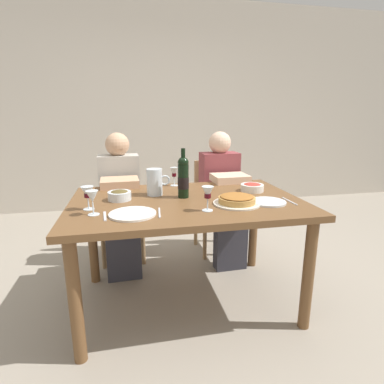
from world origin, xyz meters
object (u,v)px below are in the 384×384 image
(wine_glass_left_diner, at_px, (174,173))
(dining_table, at_px, (187,213))
(wine_glass_centre, at_px, (88,193))
(water_pitcher, at_px, (155,184))
(wine_glass_right_diner, at_px, (208,194))
(wine_glass_spare, at_px, (92,197))
(diner_left, at_px, (121,199))
(dinner_plate_left_setting, at_px, (133,214))
(chair_right, at_px, (215,199))
(dinner_plate_right_setting, at_px, (268,202))
(diner_right, at_px, (223,194))
(baked_tart, at_px, (237,200))
(chair_left, at_px, (121,204))
(salad_bowl, at_px, (252,187))
(olive_bowl, at_px, (119,195))
(wine_bottle, at_px, (183,177))

(wine_glass_left_diner, bearing_deg, dining_table, -87.42)
(dining_table, distance_m, wine_glass_centre, 0.64)
(wine_glass_left_diner, height_order, wine_glass_centre, wine_glass_left_diner)
(water_pitcher, xyz_separation_m, wine_glass_right_diner, (0.27, -0.43, 0.02))
(wine_glass_spare, xyz_separation_m, diner_left, (0.12, 0.86, -0.24))
(dinner_plate_left_setting, bearing_deg, chair_right, 54.49)
(dinner_plate_right_setting, bearing_deg, diner_right, 92.75)
(wine_glass_right_diner, xyz_separation_m, diner_left, (-0.52, 0.91, -0.25))
(wine_glass_right_diner, bearing_deg, diner_left, 119.72)
(baked_tart, relative_size, chair_left, 0.34)
(water_pitcher, height_order, salad_bowl, water_pitcher)
(water_pitcher, bearing_deg, salad_bowl, -2.78)
(olive_bowl, bearing_deg, diner_right, 32.16)
(wine_glass_right_diner, xyz_separation_m, diner_right, (0.38, 0.90, -0.25))
(salad_bowl, relative_size, chair_left, 0.19)
(baked_tart, xyz_separation_m, wine_glass_centre, (-0.89, 0.07, 0.07))
(salad_bowl, height_order, wine_glass_centre, wine_glass_centre)
(wine_glass_right_diner, height_order, chair_right, wine_glass_right_diner)
(wine_glass_right_diner, xyz_separation_m, dinner_plate_left_setting, (-0.43, 0.01, -0.10))
(diner_right, bearing_deg, wine_glass_right_diner, 65.30)
(wine_glass_left_diner, xyz_separation_m, wine_glass_right_diner, (0.09, -0.68, 0.00))
(baked_tart, distance_m, olive_bowl, 0.76)
(chair_left, xyz_separation_m, diner_left, (0.01, -0.24, 0.12))
(water_pitcher, bearing_deg, chair_right, 47.96)
(water_pitcher, height_order, diner_left, diner_left)
(dinner_plate_right_setting, bearing_deg, dining_table, 159.66)
(wine_glass_centre, height_order, wine_glass_spare, same)
(dinner_plate_right_setting, distance_m, diner_left, 1.26)
(wine_bottle, xyz_separation_m, wine_glass_left_diner, (-0.01, 0.36, -0.04))
(diner_right, bearing_deg, dining_table, 52.61)
(water_pitcher, bearing_deg, baked_tart, -34.67)
(baked_tart, bearing_deg, wine_glass_spare, -177.53)
(wine_glass_centre, xyz_separation_m, chair_left, (0.15, 0.98, -0.36))
(olive_bowl, xyz_separation_m, diner_right, (0.89, 0.56, -0.18))
(dining_table, xyz_separation_m, olive_bowl, (-0.43, 0.08, 0.13))
(dinner_plate_right_setting, xyz_separation_m, chair_left, (-0.95, 1.07, -0.27))
(wine_glass_left_diner, xyz_separation_m, chair_left, (-0.43, 0.47, -0.36))
(wine_glass_spare, relative_size, diner_right, 0.12)
(baked_tart, distance_m, dinner_plate_left_setting, 0.65)
(diner_left, height_order, chair_right, diner_left)
(diner_right, bearing_deg, chair_right, -90.31)
(wine_bottle, relative_size, wine_glass_centre, 2.37)
(wine_bottle, relative_size, dinner_plate_left_setting, 1.26)
(chair_left, bearing_deg, baked_tart, 122.84)
(wine_bottle, distance_m, baked_tart, 0.39)
(dinner_plate_right_setting, xyz_separation_m, diner_left, (-0.94, 0.83, -0.15))
(wine_glass_centre, height_order, dinner_plate_right_setting, wine_glass_centre)
(dining_table, height_order, wine_glass_right_diner, wine_glass_right_diner)
(dining_table, xyz_separation_m, wine_glass_left_diner, (-0.02, 0.42, 0.19))
(water_pitcher, xyz_separation_m, wine_glass_left_diner, (0.17, 0.26, 0.02))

